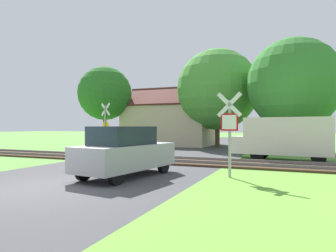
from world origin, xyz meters
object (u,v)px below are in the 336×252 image
at_px(house, 171,124).
at_px(mail_truck, 285,137).
at_px(stop_sign_near, 230,128).
at_px(tree_left, 105,93).
at_px(tree_center, 217,90).
at_px(crossing_sign_far, 105,125).
at_px(tree_right, 294,84).
at_px(parked_car, 126,152).

bearing_deg(house, mail_truck, -44.31).
bearing_deg(stop_sign_near, mail_truck, -103.61).
distance_m(house, tree_left, 6.80).
relative_size(stop_sign_near, mail_truck, 0.59).
xyz_separation_m(tree_left, tree_center, (10.10, 1.89, 0.09)).
xyz_separation_m(crossing_sign_far, house, (0.66, 9.94, 0.14)).
xyz_separation_m(house, tree_right, (10.89, -4.45, 2.64)).
bearing_deg(tree_left, parked_car, -53.20).
bearing_deg(parked_car, tree_left, 135.15).
height_order(crossing_sign_far, tree_right, tree_right).
distance_m(crossing_sign_far, tree_right, 13.09).
bearing_deg(tree_center, tree_left, -169.39).
xyz_separation_m(mail_truck, parked_car, (-5.08, -7.49, -0.34)).
height_order(stop_sign_near, house, house).
height_order(tree_left, mail_truck, tree_left).
bearing_deg(parked_car, tree_right, 75.32).
xyz_separation_m(house, parked_car, (5.35, -17.48, -1.14)).
bearing_deg(crossing_sign_far, tree_left, 139.31).
relative_size(stop_sign_near, tree_left, 0.41).
height_order(tree_right, tree_center, tree_center).
height_order(stop_sign_near, parked_car, stop_sign_near).
distance_m(crossing_sign_far, mail_truck, 11.11).
relative_size(house, tree_left, 1.14).
bearing_deg(crossing_sign_far, mail_truck, 14.34).
xyz_separation_m(tree_left, parked_car, (10.55, -14.10, -3.93)).
distance_m(house, tree_center, 5.88).
distance_m(tree_center, mail_truck, 10.79).
xyz_separation_m(house, mail_truck, (10.43, -9.99, -0.80)).
xyz_separation_m(tree_right, tree_center, (-5.99, 2.96, 0.24)).
xyz_separation_m(stop_sign_near, mail_truck, (1.67, 6.24, -0.49)).
xyz_separation_m(stop_sign_near, crossing_sign_far, (-9.43, 6.29, 0.17)).
bearing_deg(house, tree_left, -147.50).
relative_size(house, tree_right, 1.06).
distance_m(tree_left, parked_car, 18.04).
relative_size(tree_right, parked_car, 1.87).
distance_m(tree_right, mail_truck, 6.54).
relative_size(house, mail_truck, 1.64).
bearing_deg(parked_car, stop_sign_near, 28.55).
height_order(tree_right, mail_truck, tree_right).
relative_size(crossing_sign_far, tree_center, 0.40).
height_order(house, tree_center, tree_center).
bearing_deg(parked_car, crossing_sign_far, 136.90).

